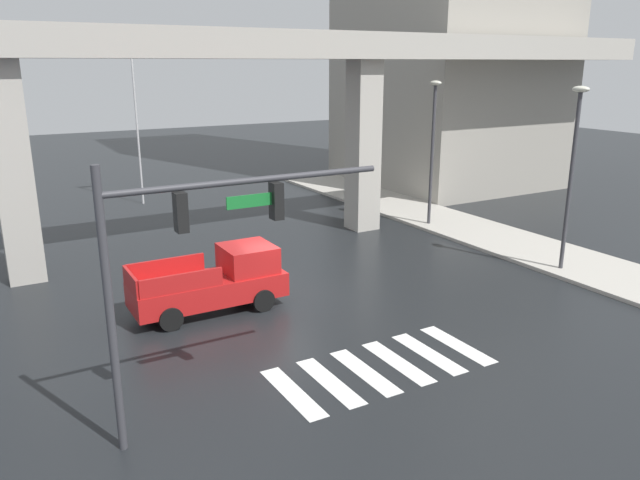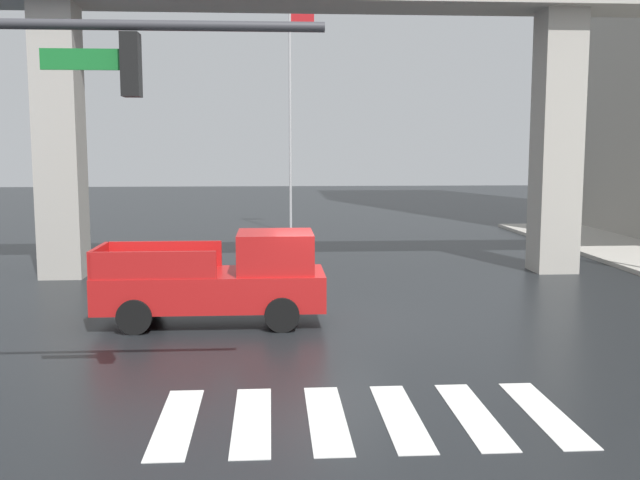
# 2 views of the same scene
# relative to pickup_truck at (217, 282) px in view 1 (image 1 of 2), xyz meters

# --- Properties ---
(ground_plane) EXTENTS (120.00, 120.00, 0.00)m
(ground_plane) POSITION_rel_pickup_truck_xyz_m (2.41, -0.21, -0.99)
(ground_plane) COLOR black
(crosswalk_stripes) EXTENTS (6.05, 2.80, 0.01)m
(crosswalk_stripes) POSITION_rel_pickup_truck_xyz_m (2.41, -6.18, -0.98)
(crosswalk_stripes) COLOR silver
(crosswalk_stripes) RESTS_ON ground
(elevated_overpass) EXTENTS (52.40, 2.34, 9.42)m
(elevated_overpass) POSITION_rel_pickup_truck_xyz_m (2.41, 6.44, 7.08)
(elevated_overpass) COLOR #ADA89E
(elevated_overpass) RESTS_ON ground
(sidewalk_east) EXTENTS (4.00, 36.00, 0.15)m
(sidewalk_east) POSITION_rel_pickup_truck_xyz_m (14.52, 1.79, -0.91)
(sidewalk_east) COLOR #ADA89E
(sidewalk_east) RESTS_ON ground
(pickup_truck) EXTENTS (5.10, 2.09, 2.08)m
(pickup_truck) POSITION_rel_pickup_truck_xyz_m (0.00, 0.00, 0.00)
(pickup_truck) COLOR red
(pickup_truck) RESTS_ON ground
(traffic_signal_mast) EXTENTS (6.49, 0.32, 6.20)m
(traffic_signal_mast) POSITION_rel_pickup_truck_xyz_m (-2.89, -6.40, 3.40)
(traffic_signal_mast) COLOR #38383D
(traffic_signal_mast) RESTS_ON ground
(street_lamp_near_corner) EXTENTS (0.44, 0.70, 7.24)m
(street_lamp_near_corner) POSITION_rel_pickup_truck_xyz_m (13.32, -3.15, 3.57)
(street_lamp_near_corner) COLOR #38383D
(street_lamp_near_corner) RESTS_ON ground
(street_lamp_mid_block) EXTENTS (0.44, 0.70, 7.24)m
(street_lamp_mid_block) POSITION_rel_pickup_truck_xyz_m (13.32, 5.06, 3.57)
(street_lamp_mid_block) COLOR #38383D
(street_lamp_mid_block) RESTS_ON ground
(flagpole) EXTENTS (1.16, 0.12, 10.10)m
(flagpole) POSITION_rel_pickup_truck_xyz_m (2.08, 17.60, 4.86)
(flagpole) COLOR silver
(flagpole) RESTS_ON ground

